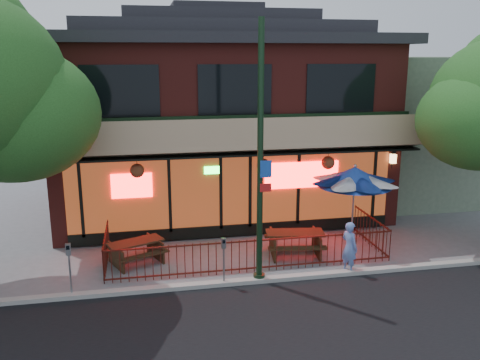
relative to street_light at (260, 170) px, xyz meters
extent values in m
plane|color=gray|center=(0.00, 0.40, -3.15)|extent=(80.00, 80.00, 0.00)
cube|color=#999993|center=(0.00, -0.10, -3.09)|extent=(80.00, 0.25, 0.12)
cube|color=maroon|center=(0.00, 7.60, 0.10)|extent=(12.00, 8.00, 6.50)
cube|color=#59230F|center=(0.00, 3.58, -1.50)|extent=(11.00, 0.06, 2.60)
cube|color=#FF0C0C|center=(2.30, 3.50, -1.05)|extent=(2.60, 0.04, 0.90)
cube|color=#FF0C0C|center=(-3.40, 3.50, -1.15)|extent=(1.30, 0.04, 0.80)
cube|color=tan|center=(0.00, 3.10, 0.40)|extent=(12.20, 1.33, 1.26)
cube|color=black|center=(-3.60, 3.58, 1.85)|extent=(2.40, 0.06, 1.60)
cube|color=black|center=(0.00, 3.58, 1.85)|extent=(2.40, 0.06, 1.60)
cube|color=black|center=(3.60, 3.58, 1.85)|extent=(2.40, 0.06, 1.60)
cube|color=black|center=(0.00, 3.55, -2.90)|extent=(11.00, 0.12, 0.40)
cube|color=#FFC672|center=(5.60, 3.42, -0.60)|extent=(0.18, 0.18, 0.32)
cube|color=gray|center=(9.00, 8.10, -0.15)|extent=(6.00, 7.00, 6.00)
cube|color=#4D1710|center=(0.00, 0.60, -2.20)|extent=(8.40, 0.04, 0.04)
cube|color=#4D1710|center=(0.00, 0.60, -3.03)|extent=(8.40, 0.04, 0.04)
cube|color=#4D1710|center=(-4.20, 1.90, -2.20)|extent=(0.04, 2.60, 0.04)
cube|color=#4D1710|center=(4.20, 1.90, -2.20)|extent=(0.04, 2.60, 0.04)
cylinder|color=#4D1710|center=(0.00, 0.60, -2.65)|extent=(0.02, 0.02, 1.00)
cylinder|color=black|center=(0.00, 0.00, 0.35)|extent=(0.16, 0.16, 7.00)
cylinder|color=black|center=(0.00, 0.00, -3.05)|extent=(0.32, 0.32, 0.20)
cube|color=#194CB2|center=(0.12, -0.15, 0.05)|extent=(0.30, 0.02, 0.45)
cube|color=red|center=(0.12, -0.15, -0.45)|extent=(0.30, 0.02, 0.22)
cube|color=#3A2615|center=(-3.91, 1.67, -2.82)|extent=(0.51, 1.09, 0.66)
cube|color=#3A2615|center=(-2.76, 2.17, -2.82)|extent=(0.51, 1.09, 0.66)
cube|color=#3A2615|center=(-3.34, 1.92, -2.49)|extent=(1.75, 1.26, 0.05)
cube|color=#3A2615|center=(-3.14, 1.47, -2.75)|extent=(1.58, 0.87, 0.04)
cube|color=#3A2615|center=(-3.53, 2.37, -2.75)|extent=(1.58, 0.87, 0.04)
cube|color=#372513|center=(0.83, 1.70, -2.78)|extent=(0.24, 1.28, 0.73)
cube|color=#372513|center=(2.20, 1.51, -2.78)|extent=(0.24, 1.28, 0.73)
cube|color=#372513|center=(1.51, 1.60, -2.42)|extent=(1.86, 0.98, 0.06)
cube|color=#372513|center=(1.44, 1.07, -2.71)|extent=(1.80, 0.52, 0.05)
cube|color=#372513|center=(1.59, 2.14, -2.71)|extent=(1.80, 0.52, 0.05)
cylinder|color=gray|center=(3.60, 2.09, -1.90)|extent=(0.06, 0.06, 2.49)
cone|color=#1B3B96|center=(3.60, 2.09, -0.83)|extent=(2.38, 2.38, 0.62)
sphere|color=gray|center=(3.60, 2.09, -0.49)|extent=(0.11, 0.11, 0.11)
imported|color=#6583CB|center=(2.66, 0.08, -2.39)|extent=(0.55, 0.65, 1.51)
cylinder|color=gray|center=(-1.00, -0.08, -2.60)|extent=(0.05, 0.05, 1.09)
cube|color=gray|center=(-1.00, -0.08, -1.94)|extent=(0.13, 0.11, 0.28)
cube|color=black|center=(-1.00, -0.13, -1.88)|extent=(0.08, 0.01, 0.10)
cylinder|color=#9C9FA4|center=(-4.98, 0.00, -2.56)|extent=(0.05, 0.05, 1.18)
cube|color=#9C9FA4|center=(-4.98, 0.00, -1.84)|extent=(0.14, 0.12, 0.30)
cube|color=black|center=(-4.98, -0.05, -1.78)|extent=(0.09, 0.01, 0.11)
camera|label=1|loc=(-3.02, -12.65, 2.94)|focal=38.00mm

